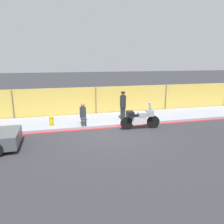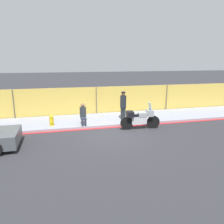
{
  "view_description": "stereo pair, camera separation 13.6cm",
  "coord_description": "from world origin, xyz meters",
  "px_view_note": "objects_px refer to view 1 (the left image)",
  "views": [
    {
      "loc": [
        -2.61,
        -10.26,
        3.75
      ],
      "look_at": [
        0.39,
        1.39,
        0.87
      ],
      "focal_mm": 35.0,
      "sensor_mm": 36.0,
      "label": 1
    },
    {
      "loc": [
        -2.48,
        -10.29,
        3.75
      ],
      "look_at": [
        0.39,
        1.39,
        0.87
      ],
      "focal_mm": 35.0,
      "sensor_mm": 36.0,
      "label": 2
    }
  ],
  "objects_px": {
    "fire_hydrant": "(51,121)",
    "person_seated_on_curb": "(83,113)",
    "officer_standing": "(123,105)",
    "motorcycle": "(140,118)"
  },
  "relations": [
    {
      "from": "person_seated_on_curb",
      "to": "fire_hydrant",
      "type": "height_order",
      "value": "person_seated_on_curb"
    },
    {
      "from": "person_seated_on_curb",
      "to": "officer_standing",
      "type": "bearing_deg",
      "value": 13.08
    },
    {
      "from": "officer_standing",
      "to": "motorcycle",
      "type": "bearing_deg",
      "value": -75.04
    },
    {
      "from": "fire_hydrant",
      "to": "person_seated_on_curb",
      "type": "bearing_deg",
      "value": -7.78
    },
    {
      "from": "person_seated_on_curb",
      "to": "motorcycle",
      "type": "bearing_deg",
      "value": -20.61
    },
    {
      "from": "person_seated_on_curb",
      "to": "fire_hydrant",
      "type": "xyz_separation_m",
      "value": [
        -1.76,
        0.24,
        -0.38
      ]
    },
    {
      "from": "officer_standing",
      "to": "fire_hydrant",
      "type": "xyz_separation_m",
      "value": [
        -4.31,
        -0.35,
        -0.59
      ]
    },
    {
      "from": "officer_standing",
      "to": "person_seated_on_curb",
      "type": "relative_size",
      "value": 1.4
    },
    {
      "from": "motorcycle",
      "to": "officer_standing",
      "type": "bearing_deg",
      "value": 109.29
    },
    {
      "from": "motorcycle",
      "to": "fire_hydrant",
      "type": "relative_size",
      "value": 3.65
    }
  ]
}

